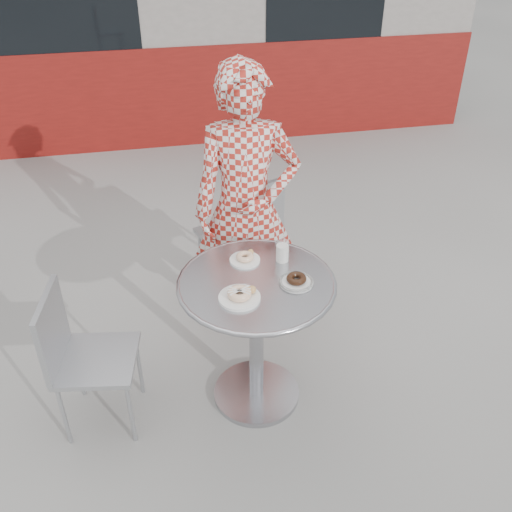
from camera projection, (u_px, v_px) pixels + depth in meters
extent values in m
plane|color=#9A9792|center=(263.00, 399.00, 3.11)|extent=(60.00, 60.00, 0.00)
cube|color=maroon|center=(187.00, 95.00, 5.82)|extent=(6.02, 0.20, 1.00)
cylinder|color=#B4B4B9|center=(256.00, 392.00, 3.13)|extent=(0.47, 0.47, 0.03)
cylinder|color=#B4B4B9|center=(256.00, 342.00, 2.92)|extent=(0.07, 0.07, 0.74)
cylinder|color=#B4B4B9|center=(257.00, 283.00, 2.71)|extent=(0.74, 0.74, 0.02)
torus|color=#B4B4B9|center=(257.00, 283.00, 2.71)|extent=(0.77, 0.77, 0.03)
cube|color=#A9ACB1|center=(237.00, 235.00, 3.65)|extent=(0.54, 0.54, 0.03)
cube|color=#A9ACB1|center=(254.00, 218.00, 3.39)|extent=(0.41, 0.18, 0.42)
cube|color=#A9ACB1|center=(97.00, 360.00, 2.79)|extent=(0.43, 0.43, 0.03)
cube|color=#A9ACB1|center=(52.00, 330.00, 2.67)|extent=(0.09, 0.38, 0.38)
imported|color=#A52219|center=(246.00, 209.00, 3.19)|extent=(0.64, 0.46, 1.64)
cylinder|color=white|center=(245.00, 260.00, 2.84)|extent=(0.15, 0.15, 0.01)
torus|color=#DB8954|center=(245.00, 257.00, 2.83)|extent=(0.09, 0.09, 0.03)
sphere|color=#B77A3F|center=(251.00, 252.00, 2.87)|extent=(0.03, 0.03, 0.03)
cylinder|color=white|center=(239.00, 298.00, 2.59)|extent=(0.19, 0.19, 0.01)
torus|color=#DB8954|center=(239.00, 293.00, 2.58)|extent=(0.11, 0.11, 0.04)
sphere|color=#B77A3F|center=(252.00, 290.00, 2.60)|extent=(0.04, 0.04, 0.04)
cylinder|color=white|center=(296.00, 282.00, 2.69)|extent=(0.16, 0.16, 0.01)
torus|color=black|center=(296.00, 279.00, 2.68)|extent=(0.10, 0.10, 0.03)
torus|color=black|center=(296.00, 282.00, 2.69)|extent=(0.17, 0.17, 0.01)
cylinder|color=white|center=(282.00, 253.00, 2.82)|extent=(0.06, 0.06, 0.09)
cylinder|color=white|center=(282.00, 251.00, 2.82)|extent=(0.07, 0.07, 0.11)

